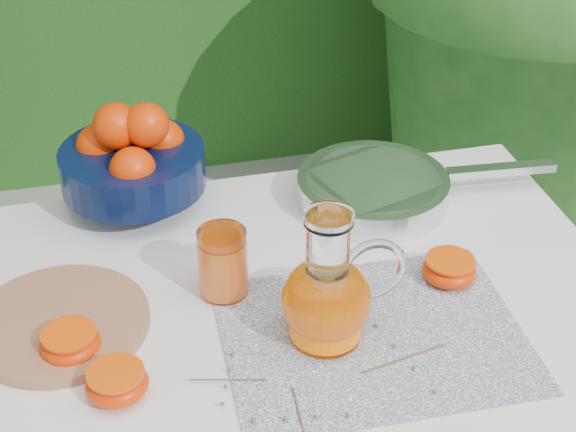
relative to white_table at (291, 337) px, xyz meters
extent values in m
cube|color=white|center=(0.00, 0.00, 0.06)|extent=(1.00, 0.70, 0.04)
cylinder|color=white|center=(-0.45, 0.30, -0.31)|extent=(0.04, 0.04, 0.71)
cylinder|color=white|center=(0.45, 0.30, -0.31)|extent=(0.04, 0.04, 0.71)
cube|color=#0C1544|center=(0.09, -0.11, 0.08)|extent=(0.42, 0.33, 0.00)
cylinder|color=#AF714F|center=(-0.33, 0.01, 0.09)|extent=(0.28, 0.28, 0.02)
cylinder|color=black|center=(-0.20, 0.30, 0.10)|extent=(0.09, 0.09, 0.04)
cylinder|color=black|center=(-0.20, 0.30, 0.15)|extent=(0.25, 0.25, 0.07)
sphere|color=red|center=(-0.25, 0.34, 0.18)|extent=(0.08, 0.08, 0.08)
sphere|color=red|center=(-0.14, 0.33, 0.18)|extent=(0.08, 0.08, 0.08)
sphere|color=red|center=(-0.20, 0.25, 0.18)|extent=(0.08, 0.08, 0.08)
sphere|color=red|center=(-0.19, 0.37, 0.18)|extent=(0.08, 0.08, 0.08)
sphere|color=red|center=(-0.22, 0.31, 0.23)|extent=(0.08, 0.08, 0.08)
sphere|color=red|center=(-0.17, 0.29, 0.24)|extent=(0.08, 0.08, 0.07)
cylinder|color=white|center=(0.02, -0.10, 0.09)|extent=(0.10, 0.10, 0.01)
ellipsoid|color=white|center=(0.02, -0.10, 0.15)|extent=(0.13, 0.13, 0.12)
cylinder|color=white|center=(0.02, -0.10, 0.24)|extent=(0.06, 0.06, 0.08)
cylinder|color=white|center=(0.02, -0.10, 0.28)|extent=(0.07, 0.07, 0.01)
torus|color=white|center=(0.09, -0.10, 0.19)|extent=(0.10, 0.02, 0.10)
cylinder|color=#EC6505|center=(0.02, -0.10, 0.14)|extent=(0.10, 0.10, 0.09)
cylinder|color=white|center=(-0.09, 0.03, 0.14)|extent=(0.08, 0.08, 0.11)
cylinder|color=orange|center=(-0.09, 0.03, 0.13)|extent=(0.07, 0.07, 0.08)
cylinder|color=#FF4907|center=(-0.09, 0.03, 0.17)|extent=(0.06, 0.06, 0.00)
cylinder|color=silver|center=(0.20, 0.22, 0.11)|extent=(0.28, 0.28, 0.05)
cylinder|color=silver|center=(0.20, 0.22, 0.12)|extent=(0.24, 0.24, 0.01)
cube|color=silver|center=(0.42, 0.20, 0.12)|extent=(0.20, 0.04, 0.02)
ellipsoid|color=red|center=(-0.26, -0.14, 0.10)|extent=(0.11, 0.11, 0.04)
cylinder|color=#FF4907|center=(-0.26, -0.14, 0.12)|extent=(0.10, 0.10, 0.00)
ellipsoid|color=red|center=(-0.32, -0.05, 0.10)|extent=(0.11, 0.11, 0.04)
cylinder|color=#FF4907|center=(-0.32, -0.05, 0.12)|extent=(0.10, 0.10, 0.00)
ellipsoid|color=red|center=(0.24, -0.02, 0.10)|extent=(0.11, 0.11, 0.04)
cylinder|color=#FF4907|center=(0.24, -0.02, 0.12)|extent=(0.10, 0.10, 0.00)
cylinder|color=brown|center=(-0.05, -0.24, 0.09)|extent=(0.01, 0.11, 0.00)
sphere|color=#4B6534|center=(-0.11, -0.23, 0.09)|extent=(0.01, 0.01, 0.01)
sphere|color=#4B6534|center=(-0.07, -0.24, 0.09)|extent=(0.01, 0.01, 0.01)
sphere|color=#4B6534|center=(-0.03, -0.25, 0.09)|extent=(0.01, 0.01, 0.01)
sphere|color=#4B6534|center=(0.01, -0.25, 0.09)|extent=(0.01, 0.01, 0.01)
cylinder|color=brown|center=(0.11, -0.17, 0.09)|extent=(0.13, 0.03, 0.00)
sphere|color=#4B6534|center=(0.10, -0.10, 0.09)|extent=(0.01, 0.01, 0.01)
sphere|color=#4B6534|center=(0.11, -0.15, 0.09)|extent=(0.01, 0.01, 0.01)
sphere|color=#4B6534|center=(0.12, -0.19, 0.09)|extent=(0.01, 0.01, 0.01)
sphere|color=#4B6534|center=(0.13, -0.24, 0.09)|extent=(0.01, 0.01, 0.01)
cylinder|color=brown|center=(-0.12, -0.15, 0.09)|extent=(0.10, 0.03, 0.00)
sphere|color=#4B6534|center=(-0.14, -0.20, 0.09)|extent=(0.01, 0.01, 0.01)
sphere|color=#4B6534|center=(-0.13, -0.17, 0.09)|extent=(0.01, 0.01, 0.01)
sphere|color=#4B6534|center=(-0.12, -0.14, 0.09)|extent=(0.01, 0.01, 0.01)
sphere|color=#4B6534|center=(-0.11, -0.11, 0.09)|extent=(0.01, 0.01, 0.01)
camera|label=1|loc=(-0.24, -0.99, 0.91)|focal=55.00mm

